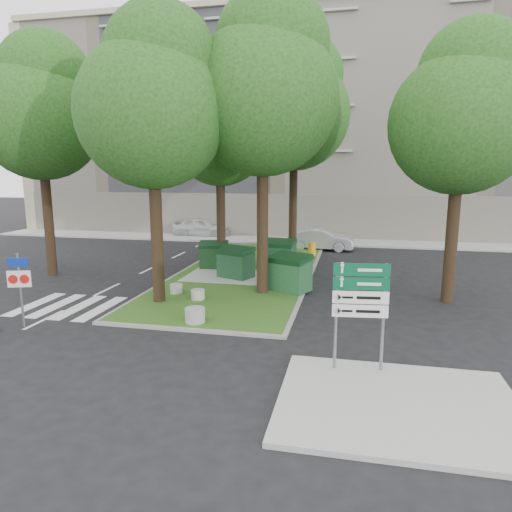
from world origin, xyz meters
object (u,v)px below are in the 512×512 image
(litter_bin, at_px, (312,249))
(dumpster_d, at_px, (289,273))
(bollard_right, at_px, (195,315))
(tree_median_near_right, at_px, (266,85))
(bollard_left, at_px, (176,288))
(tree_street_left, at_px, (42,108))
(directional_sign, at_px, (360,300))
(traffic_sign_pole, at_px, (20,280))
(dumpster_a, at_px, (214,255))
(car_white, at_px, (201,227))
(dumpster_b, at_px, (236,263))
(tree_street_right, at_px, (464,110))
(dumpster_c, at_px, (278,255))
(tree_median_mid, at_px, (222,126))
(car_silver, at_px, (321,239))
(tree_median_near_left, at_px, (154,98))
(tree_median_far, at_px, (296,104))
(bollard_mid, at_px, (198,294))

(litter_bin, bearing_deg, dumpster_d, -91.46)
(bollard_right, distance_m, litter_bin, 12.66)
(tree_median_near_right, relative_size, bollard_left, 23.11)
(tree_street_left, distance_m, directional_sign, 17.22)
(tree_median_near_right, relative_size, litter_bin, 15.33)
(tree_street_left, distance_m, traffic_sign_pole, 9.90)
(dumpster_a, distance_m, traffic_sign_pole, 9.99)
(dumpster_a, xyz_separation_m, car_white, (-4.36, 10.90, -0.03))
(tree_median_near_right, relative_size, tree_street_left, 1.04)
(dumpster_b, bearing_deg, tree_street_right, 11.04)
(dumpster_d, relative_size, bollard_right, 3.01)
(bollard_right, bearing_deg, dumpster_d, 62.11)
(tree_street_right, distance_m, dumpster_d, 8.65)
(dumpster_c, bearing_deg, tree_median_mid, -175.31)
(car_silver, bearing_deg, traffic_sign_pole, 154.94)
(tree_median_mid, bearing_deg, dumpster_c, -3.11)
(tree_median_mid, relative_size, directional_sign, 3.79)
(tree_median_near_right, xyz_separation_m, tree_median_mid, (-3.00, 4.50, -1.01))
(tree_median_near_left, xyz_separation_m, bollard_right, (2.02, -2.06, -6.97))
(dumpster_b, xyz_separation_m, traffic_sign_pole, (-5.00, -7.53, 0.74))
(tree_median_mid, xyz_separation_m, traffic_sign_pole, (-3.76, -9.81, -5.46))
(tree_median_mid, height_order, litter_bin, tree_median_mid)
(tree_median_mid, distance_m, bollard_left, 8.59)
(bollard_left, bearing_deg, dumpster_b, 62.17)
(tree_median_far, relative_size, dumpster_b, 6.70)
(dumpster_b, bearing_deg, litter_bin, 86.97)
(tree_median_mid, distance_m, tree_street_right, 10.77)
(bollard_right, bearing_deg, dumpster_c, 81.07)
(tree_street_right, distance_m, litter_bin, 11.75)
(directional_sign, xyz_separation_m, car_silver, (-2.17, 17.50, -1.20))
(car_white, bearing_deg, car_silver, -114.46)
(bollard_right, xyz_separation_m, litter_bin, (2.59, 12.39, 0.14))
(dumpster_b, bearing_deg, tree_median_far, 91.76)
(bollard_right, bearing_deg, tree_median_mid, 100.06)
(tree_median_near_left, bearing_deg, directional_sign, -32.78)
(tree_median_near_right, xyz_separation_m, dumpster_c, (-0.16, 4.35, -7.16))
(dumpster_d, xyz_separation_m, traffic_sign_pole, (-7.68, -5.78, 0.69))
(tree_street_left, xyz_separation_m, dumpster_a, (7.14, 2.55, -6.90))
(tree_street_left, bearing_deg, dumpster_b, 4.70)
(tree_median_far, distance_m, car_silver, 8.48)
(bollard_right, height_order, litter_bin, litter_bin)
(tree_median_far, height_order, bollard_mid, tree_median_far)
(litter_bin, bearing_deg, dumpster_a, -136.21)
(tree_median_mid, height_order, tree_median_far, tree_median_far)
(tree_median_near_left, distance_m, tree_street_right, 10.80)
(tree_street_left, height_order, dumpster_b, tree_street_left)
(dumpster_b, height_order, litter_bin, dumpster_b)
(tree_median_near_left, height_order, bollard_mid, tree_median_near_left)
(car_white, bearing_deg, tree_street_right, -135.26)
(dumpster_a, xyz_separation_m, dumpster_c, (3.20, 0.30, 0.07))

